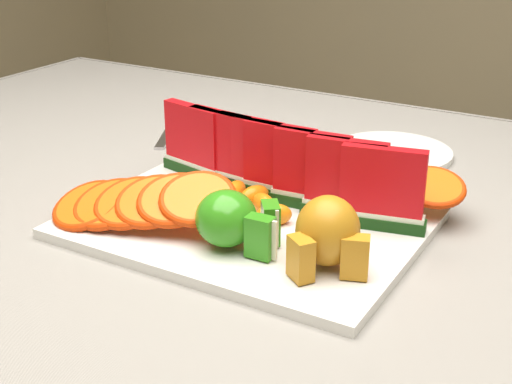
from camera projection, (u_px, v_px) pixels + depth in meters
name	position (u px, v px, depth m)	size (l,w,h in m)	color
table	(239.00, 262.00, 0.99)	(1.40, 0.90, 0.75)	#513B1E
tablecloth	(238.00, 221.00, 0.96)	(1.53, 1.03, 0.20)	gray
platter	(248.00, 223.00, 0.85)	(0.40, 0.30, 0.01)	silver
apple_cluster	(233.00, 220.00, 0.77)	(0.11, 0.09, 0.06)	#1C8F1A
pear_cluster	(328.00, 234.00, 0.72)	(0.09, 0.10, 0.08)	#B58C04
side_plate	(392.00, 153.00, 1.08)	(0.19, 0.19, 0.01)	silver
fork	(172.00, 130.00, 1.19)	(0.09, 0.19, 0.00)	silver
watermelon_row	(279.00, 164.00, 0.88)	(0.39, 0.07, 0.10)	#0E3D0A
orange_fan_front	(142.00, 202.00, 0.82)	(0.24, 0.15, 0.06)	#DA4F0D
orange_fan_back	(324.00, 172.00, 0.92)	(0.38, 0.11, 0.05)	#DA4F0D
tangerine_segments	(238.00, 199.00, 0.87)	(0.16, 0.08, 0.03)	orange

